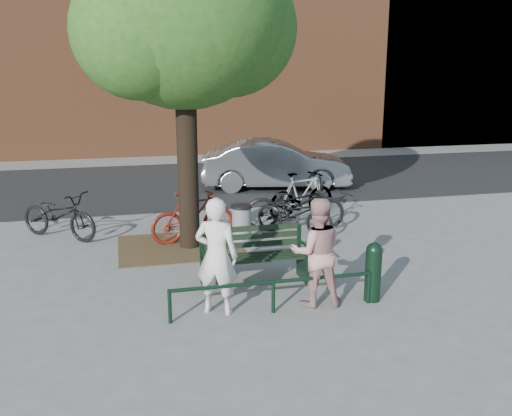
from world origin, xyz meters
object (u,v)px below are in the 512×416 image
object	(u,v)px
person_left	(216,256)
bollard	(373,270)
litter_bin	(242,225)
person_right	(317,252)
parked_car	(275,165)
park_bench	(253,254)
bicycle_c	(295,214)

from	to	relation	value
person_left	bollard	xyz separation A→B (m)	(2.39, -0.13, -0.37)
person_left	litter_bin	world-z (taller)	person_left
person_right	parked_car	distance (m)	8.34
park_bench	litter_bin	xyz separation A→B (m)	(0.21, 1.92, -0.05)
bicycle_c	person_left	bearing A→B (deg)	-173.96
person_left	parked_car	xyz separation A→B (m)	(3.11, 8.12, -0.16)
person_right	litter_bin	xyz separation A→B (m)	(-0.49, 3.05, -0.40)
person_right	litter_bin	size ratio (longest dim) A/B	1.96
person_left	parked_car	bearing A→B (deg)	-84.57
bollard	litter_bin	bearing A→B (deg)	114.00
parked_car	litter_bin	bearing A→B (deg)	168.40
park_bench	litter_bin	distance (m)	1.93
litter_bin	bollard	bearing A→B (deg)	-66.00
person_right	bollard	world-z (taller)	person_right
litter_bin	bicycle_c	distance (m)	1.38
person_left	person_right	bearing A→B (deg)	-155.92
bollard	bicycle_c	bearing A→B (deg)	91.81
bollard	parked_car	world-z (taller)	parked_car
litter_bin	parked_car	bearing A→B (deg)	67.65
person_left	litter_bin	xyz separation A→B (m)	(1.00, 2.99, -0.44)
litter_bin	person_right	bearing A→B (deg)	-80.85
person_left	person_right	distance (m)	1.50
bollard	person_right	bearing A→B (deg)	175.74
person_right	bicycle_c	xyz separation A→B (m)	(0.78, 3.59, -0.37)
bicycle_c	parked_car	size ratio (longest dim) A/B	0.40
person_left	litter_bin	bearing A→B (deg)	-82.16
park_bench	bollard	world-z (taller)	park_bench
person_left	person_right	world-z (taller)	person_left
bollard	parked_car	bearing A→B (deg)	85.00
person_left	litter_bin	distance (m)	3.18
parked_car	bollard	bearing A→B (deg)	-174.26
bollard	litter_bin	size ratio (longest dim) A/B	1.10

